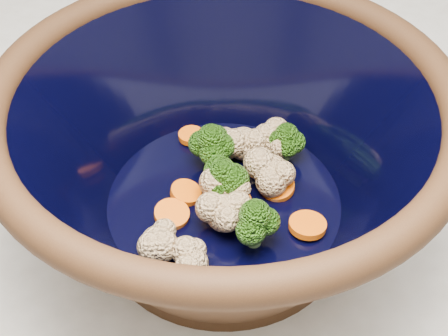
% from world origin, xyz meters
% --- Properties ---
extents(mixing_bowl, '(0.43, 0.43, 0.17)m').
position_xyz_m(mixing_bowl, '(-0.08, 0.08, 0.99)').
color(mixing_bowl, black).
rests_on(mixing_bowl, counter).
extents(vegetable_pile, '(0.15, 0.19, 0.05)m').
position_xyz_m(vegetable_pile, '(-0.07, 0.09, 0.96)').
color(vegetable_pile, '#608442').
rests_on(vegetable_pile, mixing_bowl).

